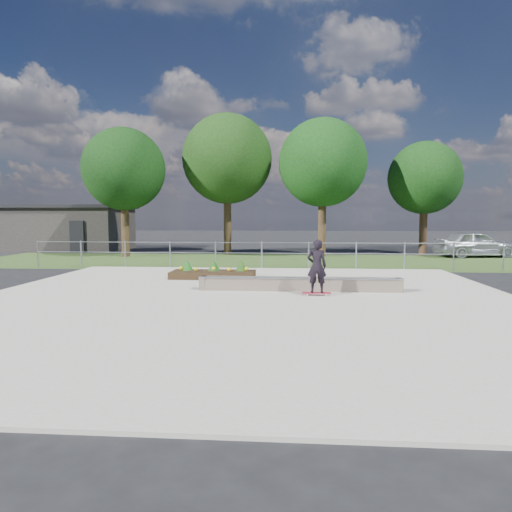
{
  "coord_description": "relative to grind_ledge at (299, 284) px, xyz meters",
  "views": [
    {
      "loc": [
        1.2,
        -11.92,
        2.28
      ],
      "look_at": [
        0.2,
        1.5,
        1.1
      ],
      "focal_mm": 32.0,
      "sensor_mm": 36.0,
      "label": 1
    }
  ],
  "objects": [
    {
      "name": "grass_verge",
      "position": [
        -1.49,
        9.4,
        -0.25
      ],
      "size": [
        30.0,
        8.0,
        0.02
      ],
      "primitive_type": "cube",
      "color": "#304A1D",
      "rests_on": "ground"
    },
    {
      "name": "planter_bed",
      "position": [
        -3.04,
        2.62,
        -0.02
      ],
      "size": [
        3.0,
        1.2,
        0.61
      ],
      "color": "black",
      "rests_on": "concrete_slab"
    },
    {
      "name": "building",
      "position": [
        -15.49,
        16.4,
        1.25
      ],
      "size": [
        8.4,
        5.4,
        3.0
      ],
      "color": "#292624",
      "rests_on": "ground"
    },
    {
      "name": "fence",
      "position": [
        -1.49,
        5.9,
        0.51
      ],
      "size": [
        20.06,
        0.06,
        1.2
      ],
      "color": "gray",
      "rests_on": "ground"
    },
    {
      "name": "concrete_slab",
      "position": [
        -1.49,
        -1.6,
        -0.23
      ],
      "size": [
        15.0,
        15.0,
        0.06
      ],
      "primitive_type": "cube",
      "color": "#AFAC9C",
      "rests_on": "ground"
    },
    {
      "name": "skateboarder",
      "position": [
        0.46,
        -0.79,
        0.61
      ],
      "size": [
        0.8,
        0.38,
        1.57
      ],
      "color": "white",
      "rests_on": "concrete_slab"
    },
    {
      "name": "tree_far_right",
      "position": [
        7.51,
        13.9,
        4.21
      ],
      "size": [
        4.2,
        4.2,
        6.6
      ],
      "color": "#342014",
      "rests_on": "ground"
    },
    {
      "name": "ground",
      "position": [
        -1.49,
        -1.6,
        -0.26
      ],
      "size": [
        120.0,
        120.0,
        0.0
      ],
      "primitive_type": "plane",
      "color": "black",
      "rests_on": "ground"
    },
    {
      "name": "tree_mid_right",
      "position": [
        1.51,
        12.4,
        4.97
      ],
      "size": [
        4.9,
        4.9,
        7.7
      ],
      "color": "#352315",
      "rests_on": "ground"
    },
    {
      "name": "tree_far_left",
      "position": [
        -9.49,
        11.4,
        4.59
      ],
      "size": [
        4.55,
        4.55,
        7.15
      ],
      "color": "#332214",
      "rests_on": "ground"
    },
    {
      "name": "grind_ledge",
      "position": [
        0.0,
        0.0,
        0.0
      ],
      "size": [
        6.0,
        0.44,
        0.43
      ],
      "color": "brown",
      "rests_on": "concrete_slab"
    },
    {
      "name": "parked_car",
      "position": [
        9.92,
        12.51,
        0.48
      ],
      "size": [
        4.59,
        2.45,
        1.49
      ],
      "primitive_type": "imported",
      "rotation": [
        0.0,
        0.0,
        1.74
      ],
      "color": "#9EA3A7",
      "rests_on": "ground"
    },
    {
      "name": "tree_mid_left",
      "position": [
        -3.99,
        13.4,
        5.34
      ],
      "size": [
        5.25,
        5.25,
        8.25
      ],
      "color": "#352315",
      "rests_on": "ground"
    }
  ]
}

